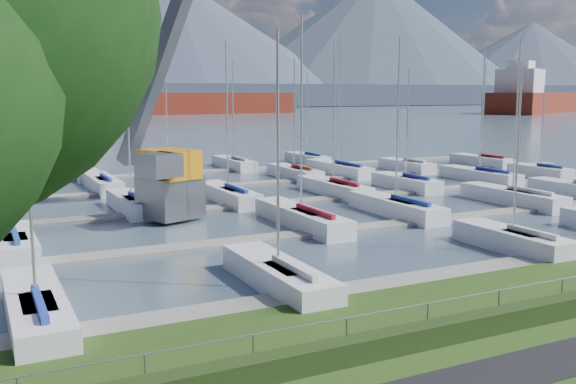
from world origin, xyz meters
TOP-DOWN VIEW (x-y plane):
  - path at (0.00, -3.00)m, footprint 160.00×2.00m
  - water at (0.00, 260.00)m, footprint 800.00×540.00m
  - hedge at (0.00, -0.40)m, footprint 80.00×0.70m
  - fence at (0.00, 0.00)m, footprint 80.00×0.04m
  - mountains at (7.35, 404.62)m, footprint 1190.00×360.00m
  - docks at (0.00, 26.00)m, footprint 90.00×41.60m
  - crane at (-2.03, 25.08)m, footprint 7.62×12.96m
  - cargo_ship_mid at (50.43, 216.39)m, footprint 91.81×20.91m
  - cargo_ship_east at (193.61, 173.35)m, footprint 90.22×57.54m
  - sailboat_fleet at (-1.89, 29.22)m, footprint 75.86×49.62m

SIDE VIEW (x-z plane):
  - water at x=0.00m, z-range -0.50..-0.30m
  - docks at x=0.00m, z-range -0.34..-0.09m
  - path at x=0.00m, z-range -0.01..0.03m
  - hedge at x=0.00m, z-range 0.00..0.70m
  - fence at x=0.00m, z-range 1.18..1.22m
  - cargo_ship_east at x=193.61m, z-range -7.14..14.36m
  - cargo_ship_mid at x=50.43m, z-range -7.13..14.37m
  - crane at x=-2.03m, z-range -5.85..16.50m
  - sailboat_fleet at x=-1.89m, z-range -1.40..12.30m
  - mountains at x=7.35m, z-range -10.82..104.18m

